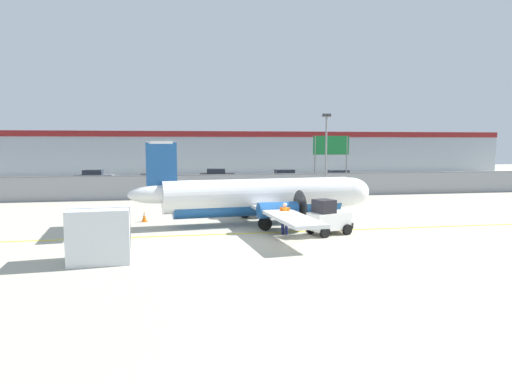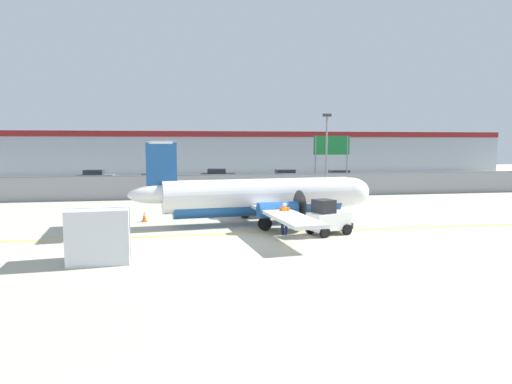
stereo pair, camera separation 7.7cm
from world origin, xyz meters
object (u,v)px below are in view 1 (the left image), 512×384
Objects in this scene: traffic_cone_far_right at (144,217)px; parked_car_2 at (217,175)px; traffic_cone_near_right at (302,210)px; parked_car_1 at (151,181)px; parked_car_0 at (94,177)px; ground_crew_worker at (285,217)px; parked_car_3 at (284,176)px; traffic_cone_far_left at (319,220)px; cargo_container at (100,235)px; highway_sign at (331,150)px; commuter_airplane at (263,197)px; traffic_cone_near_left at (346,225)px; parked_car_4 at (337,177)px; apron_light_pole at (326,149)px; baggage_tug at (328,218)px.

parked_car_2 is at bearing 75.71° from traffic_cone_far_right.
traffic_cone_near_right is 21.35m from parked_car_1.
traffic_cone_near_right is at bearing -52.54° from parked_car_0.
parked_car_3 is at bearing -170.97° from ground_crew_worker.
traffic_cone_far_left is at bearing -17.10° from traffic_cone_far_right.
cargo_container is 29.38m from highway_sign.
traffic_cone_far_right is at bearing 84.90° from parked_car_1.
commuter_airplane reaches higher than traffic_cone_near_left.
cargo_container reaches higher than parked_car_0.
cargo_container is 3.97× the size of traffic_cone_near_left.
cargo_container is at bearing 60.39° from parked_car_4.
apron_light_pole is at bearing 70.96° from parked_car_4.
parked_car_0 reaches higher than traffic_cone_near_left.
parked_car_4 is 0.79× the size of highway_sign.
commuter_airplane is at bearing -14.31° from traffic_cone_far_right.
baggage_tug is 4.01× the size of traffic_cone_far_left.
parked_car_1 is at bearing 11.62° from parked_car_4.
traffic_cone_near_right is 26.41m from parked_car_2.
traffic_cone_far_left is 0.15× the size of parked_car_2.
ground_crew_worker is at bearing 150.60° from baggage_tug.
traffic_cone_near_right is at bearing 5.59° from traffic_cone_far_right.
apron_light_pole is (15.16, -10.66, 3.41)m from parked_car_1.
traffic_cone_near_left is 0.09× the size of apron_light_pole.
commuter_airplane is at bearing 38.30° from cargo_container.
ground_crew_worker is at bearing -115.69° from highway_sign.
traffic_cone_near_right is 0.15× the size of parked_car_1.
traffic_cone_far_right is at bearing -149.13° from apron_light_pole.
parked_car_1 is 1.01× the size of parked_car_4.
traffic_cone_far_left is at bearing 117.21° from traffic_cone_near_left.
parked_car_1 is (-7.71, 21.16, -0.71)m from commuter_airplane.
commuter_airplane is 25.12× the size of traffic_cone_far_right.
traffic_cone_far_left is 0.12× the size of highway_sign.
traffic_cone_near_right is at bearing 88.58° from traffic_cone_far_left.
parked_car_4 is at bearing 70.85° from traffic_cone_near_left.
traffic_cone_far_right is at bearing 59.37° from parked_car_3.
traffic_cone_far_left is (3.10, -1.33, -1.29)m from commuter_airplane.
commuter_airplane is 4.45m from traffic_cone_near_right.
baggage_tug is at bearing -60.92° from commuter_airplane.
parked_car_3 is at bearing -17.44° from parked_car_4.
traffic_cone_near_left is at bearing -106.78° from highway_sign.
traffic_cone_near_right is 31.84m from parked_car_0.
parked_car_0 reaches higher than traffic_cone_far_right.
parked_car_2 is 14.52m from parked_car_4.
baggage_tug is 2.66m from traffic_cone_far_left.
ground_crew_worker is at bearing -82.26° from parked_car_2.
parked_car_0 is 0.78× the size of highway_sign.
highway_sign is at bearing -47.27° from parked_car_2.
baggage_tug is 11.58m from cargo_container.
parked_car_0 and parked_car_2 have the same top height.
parked_car_1 is at bearing 115.78° from traffic_cone_near_left.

